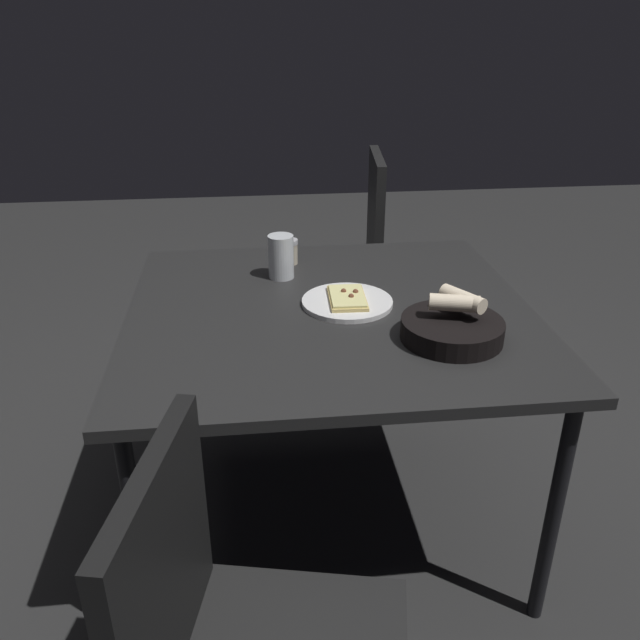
{
  "coord_description": "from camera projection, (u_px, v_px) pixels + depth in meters",
  "views": [
    {
      "loc": [
        1.66,
        -0.21,
        1.5
      ],
      "look_at": [
        0.1,
        -0.04,
        0.74
      ],
      "focal_mm": 36.31,
      "sensor_mm": 36.0,
      "label": 1
    }
  ],
  "objects": [
    {
      "name": "chair_near",
      "position": [
        348.0,
        257.0,
        2.74
      ],
      "size": [
        0.49,
        0.49,
        0.98
      ],
      "color": "#2A2A2A",
      "rests_on": "ground"
    },
    {
      "name": "pepper_shaker",
      "position": [
        290.0,
        253.0,
        2.15
      ],
      "size": [
        0.06,
        0.06,
        0.08
      ],
      "color": "#BFB299",
      "rests_on": "dining_table"
    },
    {
      "name": "beer_glass",
      "position": [
        281.0,
        259.0,
        2.03
      ],
      "size": [
        0.08,
        0.08,
        0.14
      ],
      "color": "silver",
      "rests_on": "dining_table"
    },
    {
      "name": "dining_table",
      "position": [
        330.0,
        325.0,
        1.86
      ],
      "size": [
        1.08,
        1.14,
        0.73
      ],
      "color": "black",
      "rests_on": "ground"
    },
    {
      "name": "pizza_plate",
      "position": [
        347.0,
        301.0,
        1.86
      ],
      "size": [
        0.26,
        0.26,
        0.04
      ],
      "color": "white",
      "rests_on": "dining_table"
    },
    {
      "name": "ground",
      "position": [
        328.0,
        507.0,
        2.16
      ],
      "size": [
        8.0,
        8.0,
        0.0
      ],
      "primitive_type": "plane",
      "color": "#282828"
    },
    {
      "name": "bread_basket",
      "position": [
        453.0,
        327.0,
        1.66
      ],
      "size": [
        0.26,
        0.26,
        0.12
      ],
      "color": "black",
      "rests_on": "dining_table"
    }
  ]
}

